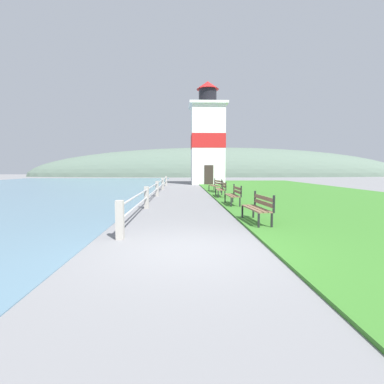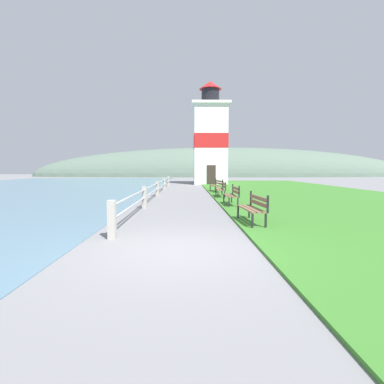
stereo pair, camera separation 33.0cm
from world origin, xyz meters
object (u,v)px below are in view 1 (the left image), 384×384
lighthouse (207,140)px  park_bench_far (222,188)px  park_bench_by_lighthouse (216,185)px  park_bench_near (259,206)px  park_bench_midway (234,194)px

lighthouse → park_bench_far: bearing=-91.8°
park_bench_far → park_bench_by_lighthouse: same height
park_bench_near → lighthouse: lighthouse is taller
park_bench_far → park_bench_by_lighthouse: bearing=-89.3°
lighthouse → park_bench_near: bearing=-91.2°
park_bench_midway → park_bench_by_lighthouse: bearing=-91.5°
park_bench_by_lighthouse → lighthouse: bearing=-99.5°
park_bench_near → park_bench_midway: (0.03, 4.40, -0.00)m
park_bench_midway → park_bench_far: same height
park_bench_by_lighthouse → lighthouse: 11.99m
park_bench_by_lighthouse → lighthouse: (0.38, 11.24, 4.16)m
park_bench_near → park_bench_far: (0.00, 8.30, 0.00)m
park_bench_near → lighthouse: bearing=-95.2°
park_bench_near → park_bench_by_lighthouse: 11.82m
park_bench_far → park_bench_by_lighthouse: 3.53m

